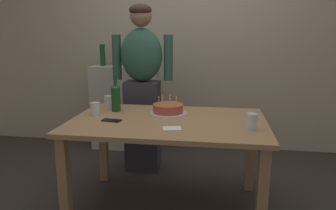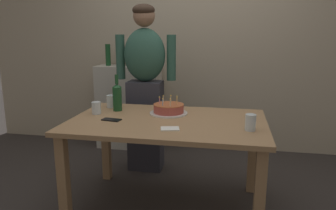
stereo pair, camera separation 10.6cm
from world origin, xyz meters
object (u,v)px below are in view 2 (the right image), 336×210
(napkin_stack, at_px, (170,129))
(wine_bottle, at_px, (117,96))
(cell_phone, at_px, (111,120))
(person_man_bearded, at_px, (145,86))
(birthday_cake, at_px, (169,109))
(water_glass_far, at_px, (111,101))
(water_glass_near, at_px, (96,108))
(water_glass_side, at_px, (250,122))

(napkin_stack, bearing_deg, wine_bottle, 140.18)
(cell_phone, xyz_separation_m, person_man_bearded, (0.05, 0.83, 0.13))
(birthday_cake, xyz_separation_m, cell_phone, (-0.39, -0.28, -0.03))
(water_glass_far, xyz_separation_m, cell_phone, (0.16, -0.41, -0.05))
(water_glass_near, distance_m, water_glass_side, 1.25)
(water_glass_far, xyz_separation_m, person_man_bearded, (0.20, 0.42, 0.08))
(birthday_cake, distance_m, napkin_stack, 0.44)
(person_man_bearded, bearing_deg, cell_phone, 86.64)
(birthday_cake, distance_m, wine_bottle, 0.46)
(birthday_cake, xyz_separation_m, person_man_bearded, (-0.35, 0.55, 0.09))
(cell_phone, relative_size, person_man_bearded, 0.09)
(birthday_cake, height_order, water_glass_far, birthday_cake)
(wine_bottle, height_order, napkin_stack, wine_bottle)
(birthday_cake, height_order, water_glass_near, birthday_cake)
(birthday_cake, xyz_separation_m, water_glass_near, (-0.59, -0.12, 0.01))
(water_glass_side, relative_size, cell_phone, 0.79)
(water_glass_side, height_order, wine_bottle, wine_bottle)
(water_glass_far, relative_size, water_glass_side, 0.99)
(wine_bottle, distance_m, person_man_bearded, 0.53)
(birthday_cake, distance_m, person_man_bearded, 0.66)
(wine_bottle, xyz_separation_m, person_man_bearded, (0.11, 0.52, 0.01))
(water_glass_side, bearing_deg, person_man_bearded, 137.73)
(birthday_cake, bearing_deg, water_glass_near, -168.82)
(water_glass_near, height_order, napkin_stack, water_glass_near)
(water_glass_near, distance_m, person_man_bearded, 0.71)
(water_glass_far, distance_m, cell_phone, 0.44)
(birthday_cake, height_order, person_man_bearded, person_man_bearded)
(water_glass_far, bearing_deg, person_man_bearded, 64.18)
(napkin_stack, xyz_separation_m, person_man_bearded, (-0.44, 0.97, 0.13))
(water_glass_side, bearing_deg, cell_phone, 176.36)
(water_glass_side, height_order, cell_phone, water_glass_side)
(water_glass_side, distance_m, cell_phone, 1.04)
(water_glass_far, bearing_deg, napkin_stack, -40.71)
(water_glass_near, distance_m, wine_bottle, 0.21)
(wine_bottle, height_order, cell_phone, wine_bottle)
(wine_bottle, xyz_separation_m, cell_phone, (0.06, -0.31, -0.12))
(birthday_cake, height_order, wine_bottle, wine_bottle)
(water_glass_far, distance_m, wine_bottle, 0.15)
(water_glass_side, bearing_deg, water_glass_far, 158.36)
(person_man_bearded, bearing_deg, water_glass_far, 64.18)
(water_glass_near, xyz_separation_m, water_glass_far, (0.04, 0.24, 0.01))
(birthday_cake, bearing_deg, water_glass_far, 167.13)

